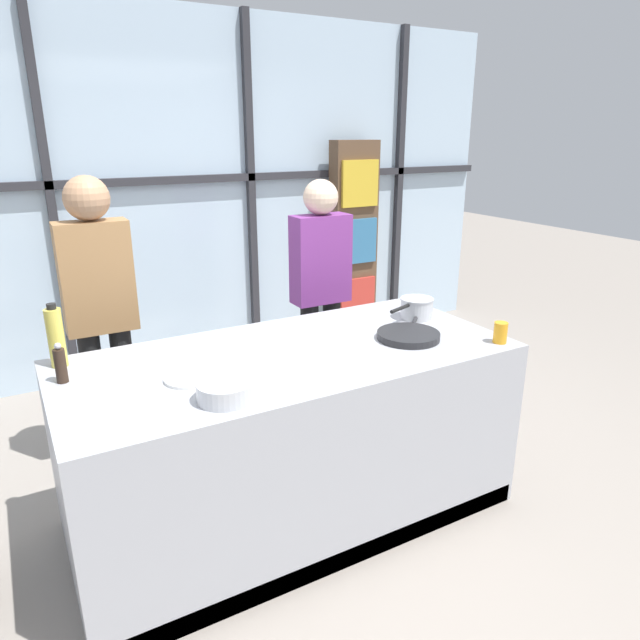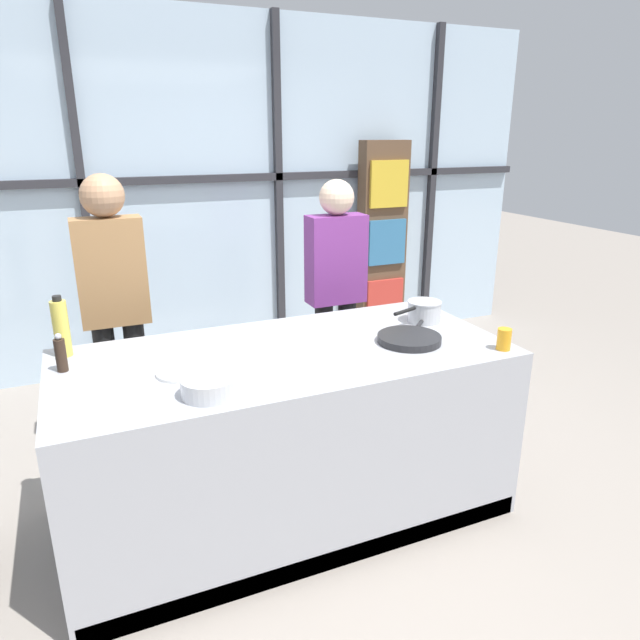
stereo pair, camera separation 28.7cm
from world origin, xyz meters
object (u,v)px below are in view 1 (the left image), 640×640
object	(u,v)px
white_plate	(190,378)
oil_bottle	(56,337)
spectator_far_left	(100,305)
juice_glass_near	(500,333)
frying_pan	(409,335)
saucepan	(416,308)
mixing_bowl	(225,390)
pepper_grinder	(60,365)
spectator_center_left	(321,283)

from	to	relation	value
white_plate	oil_bottle	size ratio (longest dim) A/B	0.76
spectator_far_left	juice_glass_near	bearing A→B (deg)	141.53
spectator_far_left	oil_bottle	world-z (taller)	spectator_far_left
frying_pan	juice_glass_near	bearing A→B (deg)	-37.34
frying_pan	white_plate	xyz separation A→B (m)	(-1.13, 0.05, -0.01)
white_plate	juice_glass_near	distance (m)	1.52
frying_pan	white_plate	distance (m)	1.13
frying_pan	saucepan	world-z (taller)	saucepan
mixing_bowl	pepper_grinder	bearing A→B (deg)	137.17
spectator_center_left	saucepan	distance (m)	0.83
juice_glass_near	white_plate	bearing A→B (deg)	167.54
frying_pan	saucepan	distance (m)	0.34
oil_bottle	juice_glass_near	world-z (taller)	oil_bottle
spectator_far_left	mixing_bowl	size ratio (longest dim) A/B	7.61
spectator_center_left	juice_glass_near	xyz separation A→B (m)	(0.28, -1.33, 0.02)
spectator_far_left	spectator_center_left	bearing A→B (deg)	180.00
saucepan	spectator_center_left	bearing A→B (deg)	100.98
mixing_bowl	spectator_far_left	bearing A→B (deg)	101.25
pepper_grinder	juice_glass_near	distance (m)	2.04
mixing_bowl	juice_glass_near	world-z (taller)	juice_glass_near
mixing_bowl	pepper_grinder	distance (m)	0.73
spectator_far_left	oil_bottle	xyz separation A→B (m)	(-0.28, -0.57, 0.04)
spectator_far_left	saucepan	xyz separation A→B (m)	(1.56, -0.81, -0.03)
frying_pan	pepper_grinder	world-z (taller)	pepper_grinder
juice_glass_near	pepper_grinder	bearing A→B (deg)	163.90
spectator_center_left	frying_pan	xyz separation A→B (m)	(-0.08, -1.06, -0.02)
white_plate	spectator_center_left	bearing A→B (deg)	39.71
white_plate	oil_bottle	xyz separation A→B (m)	(-0.47, 0.43, 0.13)
spectator_far_left	oil_bottle	size ratio (longest dim) A/B	5.76
mixing_bowl	oil_bottle	bearing A→B (deg)	127.27
white_plate	oil_bottle	bearing A→B (deg)	137.21
spectator_far_left	juice_glass_near	xyz separation A→B (m)	(1.68, -1.33, -0.04)
oil_bottle	juice_glass_near	bearing A→B (deg)	-21.30
frying_pan	saucepan	xyz separation A→B (m)	(0.24, 0.24, 0.04)
spectator_far_left	frying_pan	world-z (taller)	spectator_far_left
frying_pan	mixing_bowl	world-z (taller)	mixing_bowl
spectator_far_left	mixing_bowl	distance (m)	1.29
spectator_center_left	oil_bottle	bearing A→B (deg)	18.81
spectator_far_left	frying_pan	size ratio (longest dim) A/B	3.61
mixing_bowl	juice_glass_near	bearing A→B (deg)	-2.74
mixing_bowl	saucepan	bearing A→B (deg)	18.94
juice_glass_near	oil_bottle	bearing A→B (deg)	158.70
frying_pan	mixing_bowl	size ratio (longest dim) A/B	2.11
spectator_center_left	saucepan	bearing A→B (deg)	100.98
spectator_center_left	frying_pan	distance (m)	1.06
spectator_far_left	mixing_bowl	bearing A→B (deg)	101.25
saucepan	frying_pan	bearing A→B (deg)	-134.77
frying_pan	pepper_grinder	bearing A→B (deg)	169.67
spectator_far_left	spectator_center_left	size ratio (longest dim) A/B	1.05
spectator_far_left	juice_glass_near	size ratio (longest dim) A/B	15.93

